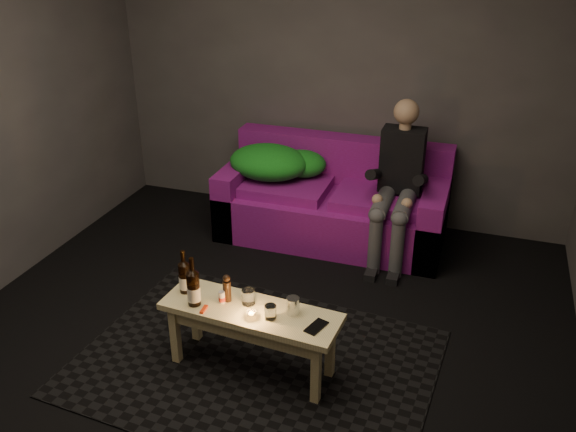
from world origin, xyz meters
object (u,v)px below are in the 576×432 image
(coffee_table, at_px, (251,320))
(beer_bottle_a, at_px, (185,277))
(sofa, at_px, (334,204))
(person, at_px, (398,180))
(steel_cup, at_px, (293,306))
(beer_bottle_b, at_px, (193,288))

(coffee_table, distance_m, beer_bottle_a, 0.48)
(sofa, distance_m, coffee_table, 1.85)
(person, bearing_deg, steel_cup, -100.56)
(person, relative_size, beer_bottle_b, 4.01)
(person, bearing_deg, coffee_table, -108.11)
(beer_bottle_a, bearing_deg, steel_cup, -0.54)
(person, height_order, beer_bottle_b, person)
(sofa, distance_m, beer_bottle_a, 1.88)
(beer_bottle_b, relative_size, steel_cup, 3.00)
(sofa, relative_size, person, 1.50)
(sofa, bearing_deg, person, -15.58)
(sofa, bearing_deg, steel_cup, -82.71)
(steel_cup, bearing_deg, coffee_table, -171.16)
(beer_bottle_a, bearing_deg, sofa, 75.92)
(coffee_table, distance_m, beer_bottle_b, 0.38)
(sofa, xyz_separation_m, steel_cup, (0.23, -1.81, 0.20))
(person, relative_size, beer_bottle_a, 4.42)
(person, relative_size, steel_cup, 12.04)
(person, distance_m, steel_cup, 1.70)
(beer_bottle_a, bearing_deg, beer_bottle_b, -42.83)
(beer_bottle_a, distance_m, steel_cup, 0.69)
(person, distance_m, coffee_table, 1.81)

